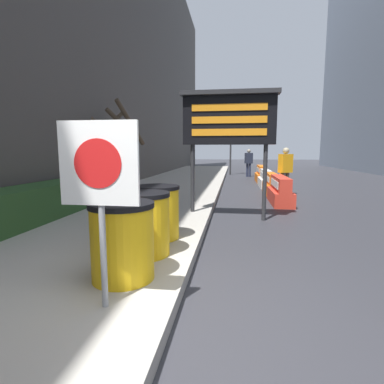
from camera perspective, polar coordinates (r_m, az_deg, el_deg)
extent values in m
plane|color=#2D2D33|center=(3.22, -3.40, -23.35)|extent=(120.00, 120.00, 0.00)
cube|color=#284C23|center=(7.95, -24.69, -1.02)|extent=(0.90, 5.40, 0.76)
cylinder|color=#4C3D2D|center=(11.22, -14.52, 6.42)|extent=(0.33, 0.33, 2.56)
cylinder|color=#4C3D2D|center=(10.80, -16.45, 10.95)|extent=(1.18, 0.45, 1.09)
cylinder|color=#4C3D2D|center=(11.75, -15.15, 12.45)|extent=(0.93, 0.70, 1.04)
cylinder|color=#4C3D2D|center=(10.83, -13.69, 12.90)|extent=(0.73, 0.86, 0.91)
cylinder|color=#4C3D2D|center=(10.77, -11.61, 12.70)|extent=(0.55, 1.56, 1.49)
cylinder|color=yellow|center=(3.63, -13.09, -9.51)|extent=(0.73, 0.73, 0.85)
cylinder|color=black|center=(3.53, -13.31, -2.41)|extent=(0.76, 0.76, 0.06)
cylinder|color=yellow|center=(4.40, -9.11, -6.36)|extent=(0.73, 0.73, 0.85)
cylinder|color=black|center=(4.31, -9.24, -0.47)|extent=(0.76, 0.76, 0.06)
cylinder|color=yellow|center=(5.20, -6.54, -4.14)|extent=(0.73, 0.73, 0.85)
cylinder|color=black|center=(5.12, -6.62, 0.87)|extent=(0.76, 0.76, 0.06)
cylinder|color=gray|center=(2.97, -16.65, -8.20)|extent=(0.06, 0.06, 1.38)
cube|color=white|center=(2.85, -17.35, 5.21)|extent=(0.75, 0.04, 0.77)
cylinder|color=red|center=(2.83, -17.56, 5.18)|extent=(0.45, 0.01, 0.45)
cylinder|color=#28282B|center=(7.38, 0.10, 1.92)|extent=(0.10, 0.10, 1.82)
cylinder|color=#28282B|center=(7.35, 13.67, 1.67)|extent=(0.10, 0.10, 1.82)
cube|color=black|center=(7.31, 7.07, 13.40)|extent=(2.18, 0.24, 1.14)
cube|color=#28282B|center=(7.33, 7.14, 18.27)|extent=(2.30, 0.34, 0.10)
cube|color=orange|center=(7.22, 7.09, 15.75)|extent=(1.74, 0.02, 0.16)
cube|color=orange|center=(7.18, 7.05, 13.50)|extent=(1.74, 0.02, 0.16)
cube|color=orange|center=(7.16, 7.01, 11.24)|extent=(1.74, 0.02, 0.16)
cube|color=red|center=(10.00, 16.43, -0.87)|extent=(0.61, 2.03, 0.43)
cube|color=red|center=(9.95, 16.52, 1.59)|extent=(0.36, 2.03, 0.43)
cube|color=white|center=(9.92, 15.41, 1.62)|extent=(0.02, 1.63, 0.22)
cube|color=orange|center=(12.22, 14.89, 0.63)|extent=(0.57, 1.74, 0.40)
cube|color=orange|center=(12.17, 14.96, 2.51)|extent=(0.34, 1.74, 0.40)
cube|color=white|center=(12.15, 14.11, 2.53)|extent=(0.02, 1.39, 0.20)
cube|color=silver|center=(14.54, 13.80, 1.76)|extent=(0.57, 2.13, 0.40)
cube|color=silver|center=(14.50, 13.85, 3.34)|extent=(0.34, 2.13, 0.40)
cube|color=white|center=(14.48, 13.13, 3.35)|extent=(0.02, 1.70, 0.20)
cube|color=orange|center=(16.86, 13.00, 2.66)|extent=(0.55, 2.18, 0.44)
cube|color=orange|center=(16.83, 13.05, 4.16)|extent=(0.33, 2.18, 0.44)
cube|color=white|center=(16.82, 12.45, 4.18)|extent=(0.02, 1.75, 0.22)
cube|color=black|center=(14.97, 16.40, 1.15)|extent=(0.39, 0.39, 0.04)
cone|color=#EA560F|center=(14.94, 16.45, 2.47)|extent=(0.31, 0.31, 0.65)
cylinder|color=white|center=(14.94, 16.46, 2.60)|extent=(0.18, 0.18, 0.09)
cube|color=black|center=(12.63, 16.17, -0.02)|extent=(0.35, 0.35, 0.04)
cone|color=#EA560F|center=(12.59, 16.22, 1.39)|extent=(0.28, 0.28, 0.59)
cylinder|color=white|center=(12.59, 16.22, 1.53)|extent=(0.16, 0.16, 0.08)
cube|color=black|center=(17.68, 16.53, 2.11)|extent=(0.35, 0.35, 0.04)
cone|color=#EA560F|center=(17.65, 16.57, 3.11)|extent=(0.28, 0.28, 0.58)
cylinder|color=white|center=(17.65, 16.57, 3.21)|extent=(0.16, 0.16, 0.08)
cylinder|color=#2D2D30|center=(21.56, 7.38, 9.10)|extent=(0.12, 0.12, 4.38)
cube|color=#23281E|center=(21.51, 7.46, 13.84)|extent=(0.28, 0.28, 0.84)
sphere|color=#360605|center=(21.40, 7.47, 14.62)|extent=(0.15, 0.15, 0.15)
sphere|color=#392C06|center=(21.36, 7.45, 13.88)|extent=(0.15, 0.15, 0.15)
sphere|color=green|center=(21.33, 7.44, 13.13)|extent=(0.15, 0.15, 0.15)
cylinder|color=#23283D|center=(20.09, 10.47, 4.13)|extent=(0.14, 0.14, 0.87)
cylinder|color=#23283D|center=(20.10, 10.94, 4.12)|extent=(0.14, 0.14, 0.87)
cube|color=#232838|center=(20.06, 10.76, 6.35)|extent=(0.54, 0.44, 0.69)
sphere|color=gray|center=(20.06, 10.79, 7.67)|extent=(0.24, 0.24, 0.24)
cylinder|color=#514C42|center=(11.80, 16.84, 1.46)|extent=(0.14, 0.14, 0.87)
cylinder|color=#514C42|center=(11.83, 17.62, 1.44)|extent=(0.14, 0.14, 0.87)
cube|color=orange|center=(11.76, 17.38, 5.24)|extent=(0.55, 0.49, 0.69)
sphere|color=tan|center=(11.75, 17.48, 7.50)|extent=(0.24, 0.24, 0.24)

